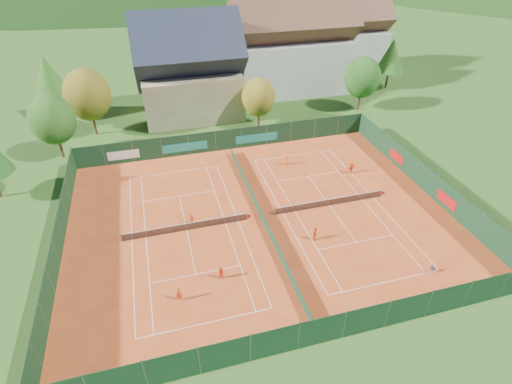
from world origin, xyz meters
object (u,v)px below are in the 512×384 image
object	(u,v)px
ball_hopper	(432,269)
player_left_near	(179,294)
player_right_far_a	(287,160)
player_left_far	(192,218)
player_right_near	(315,234)
player_left_mid	(221,274)
player_right_far_b	(351,168)
chalet	(189,73)
hotel_block_b	(343,38)
hotel_block_a	(291,49)

from	to	relation	value
ball_hopper	player_left_near	world-z (taller)	player_left_near
player_left_near	player_right_far_a	distance (m)	24.71
player_left_near	ball_hopper	bearing A→B (deg)	-20.18
player_left_far	player_right_near	xyz separation A→B (m)	(11.43, -5.99, 0.17)
ball_hopper	player_left_mid	bearing A→B (deg)	166.60
ball_hopper	player_right_near	size ratio (longest dim) A/B	0.52
player_right_far_a	player_right_far_b	distance (m)	8.24
chalet	ball_hopper	world-z (taller)	chalet
player_left_near	player_right_far_a	xyz separation A→B (m)	(16.04, 18.79, -0.02)
player_left_far	chalet	bearing A→B (deg)	-102.22
player_right_near	player_left_far	bearing A→B (deg)	91.67
player_left_near	player_left_mid	size ratio (longest dim) A/B	1.10
hotel_block_b	player_right_near	world-z (taller)	hotel_block_b
hotel_block_a	player_right_near	world-z (taller)	hotel_block_a
hotel_block_b	player_right_far_a	world-z (taller)	hotel_block_b
hotel_block_a	chalet	bearing A→B (deg)	-162.47
ball_hopper	player_left_mid	world-z (taller)	player_left_mid
hotel_block_b	player_right_near	size ratio (longest dim) A/B	11.25
player_left_far	player_right_near	distance (m)	12.91
hotel_block_b	ball_hopper	xyz separation A→B (m)	(-17.39, -56.00, -6.06)
hotel_block_a	player_left_mid	size ratio (longest dim) A/B	15.76
ball_hopper	player_right_far_a	distance (m)	22.68
ball_hopper	player_right_far_a	world-z (taller)	player_right_far_a
player_right_far_a	player_left_far	bearing A→B (deg)	23.70
player_left_far	player_right_far_b	xyz separation A→B (m)	(20.70, 4.56, 0.16)
chalet	player_left_mid	distance (m)	38.17
hotel_block_a	ball_hopper	xyz separation A→B (m)	(-3.39, -48.00, -6.83)
player_left_mid	player_right_far_b	world-z (taller)	player_right_far_b
player_left_mid	player_right_near	xyz separation A→B (m)	(10.02, 2.67, 0.08)
ball_hopper	player_left_mid	xyz separation A→B (m)	(-18.50, 4.41, 0.13)
player_right_far_a	player_right_near	bearing A→B (deg)	72.68
hotel_block_a	hotel_block_b	distance (m)	16.14
player_right_far_a	player_left_near	bearing A→B (deg)	40.53
chalet	hotel_block_a	bearing A→B (deg)	17.53
hotel_block_b	player_right_far_a	distance (m)	42.03
hotel_block_b	player_right_near	distance (m)	55.65
player_left_far	player_right_far_a	world-z (taller)	player_right_far_a
hotel_block_b	player_left_near	world-z (taller)	hotel_block_b
hotel_block_b	player_right_near	bearing A→B (deg)	-117.86
hotel_block_a	player_left_far	distance (m)	42.53
player_right_far_a	ball_hopper	bearing A→B (deg)	97.20
ball_hopper	player_right_far_b	size ratio (longest dim) A/B	0.53
hotel_block_b	player_left_mid	size ratio (longest dim) A/B	12.61
chalet	hotel_block_a	xyz separation A→B (m)	(19.00, 6.00, 0.76)
player_right_near	hotel_block_a	bearing A→B (deg)	13.17
player_right_far_b	player_left_near	bearing A→B (deg)	21.96
hotel_block_b	player_right_far_b	xyz separation A→B (m)	(-16.59, -38.37, -5.87)
hotel_block_b	player_left_far	distance (m)	57.18
ball_hopper	player_right_far_b	distance (m)	17.65
hotel_block_a	player_left_far	xyz separation A→B (m)	(-23.29, -34.93, -6.79)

